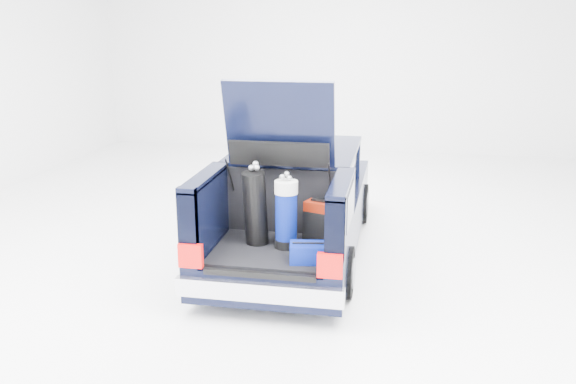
% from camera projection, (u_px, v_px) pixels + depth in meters
% --- Properties ---
extents(ground, '(14.00, 14.00, 0.00)m').
position_uv_depth(ground, '(295.00, 251.00, 8.53)').
color(ground, white).
rests_on(ground, ground).
extents(car, '(1.87, 4.65, 2.47)m').
position_uv_depth(car, '(296.00, 203.00, 8.45)').
color(car, black).
rests_on(car, ground).
extents(red_suitcase, '(0.37, 0.31, 0.53)m').
position_uv_depth(red_suitcase, '(319.00, 223.00, 7.07)').
color(red_suitcase, '#711303').
rests_on(red_suitcase, car).
extents(black_golf_bag, '(0.37, 0.41, 0.97)m').
position_uv_depth(black_golf_bag, '(255.00, 208.00, 6.99)').
color(black_golf_bag, black).
rests_on(black_golf_bag, car).
extents(blue_golf_bag, '(0.33, 0.33, 0.89)m').
position_uv_depth(blue_golf_bag, '(286.00, 214.00, 6.89)').
color(blue_golf_bag, black).
rests_on(blue_golf_bag, car).
extents(blue_duffel, '(0.46, 0.33, 0.22)m').
position_uv_depth(blue_duffel, '(309.00, 253.00, 6.56)').
color(blue_duffel, navy).
rests_on(blue_duffel, car).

